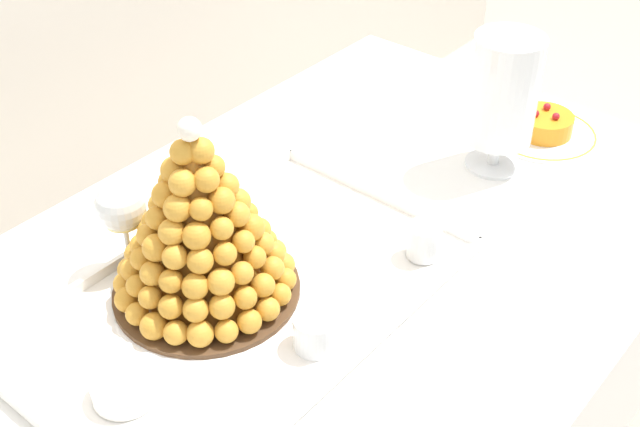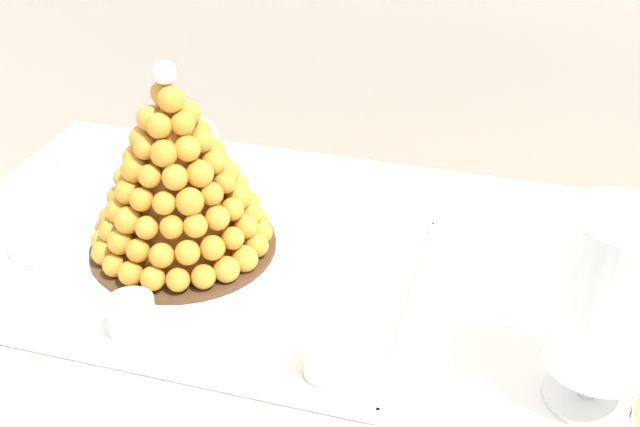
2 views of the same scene
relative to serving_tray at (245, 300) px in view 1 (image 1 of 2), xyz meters
name	(u,v)px [view 1 (image 1 of 2)]	position (x,y,z in m)	size (l,w,h in m)	color
buffet_table	(348,294)	(0.22, -0.02, -0.12)	(1.28, 0.88, 0.80)	brown
serving_tray	(245,300)	(0.00, 0.00, 0.00)	(0.66, 0.41, 0.02)	white
croquembouche	(200,228)	(-0.02, 0.05, 0.12)	(0.27, 0.27, 0.29)	#4C331E
dessert_cup_mid_left	(315,333)	(-0.01, -0.14, 0.03)	(0.06, 0.06, 0.05)	silver
dessert_cup_centre	(424,242)	(0.25, -0.14, 0.03)	(0.05, 0.05, 0.06)	silver
creme_brulee_ramekin	(124,388)	(-0.23, -0.01, 0.02)	(0.08, 0.08, 0.03)	white
macaron_goblet	(503,92)	(0.55, -0.09, 0.14)	(0.12, 0.12, 0.25)	white
fruit_tart_plate	(543,128)	(0.70, -0.11, 0.01)	(0.21, 0.21, 0.06)	white
wine_glass	(122,209)	(-0.05, 0.19, 0.11)	(0.08, 0.08, 0.16)	silver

